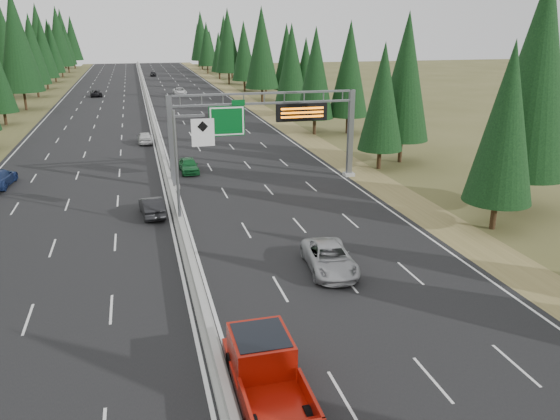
{
  "coord_description": "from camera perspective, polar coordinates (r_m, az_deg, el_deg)",
  "views": [
    {
      "loc": [
        -2.33,
        -10.38,
        13.08
      ],
      "look_at": [
        5.69,
        20.0,
        2.52
      ],
      "focal_mm": 35.0,
      "sensor_mm": 36.0,
      "label": 1
    }
  ],
  "objects": [
    {
      "name": "car_ahead_dkgrey",
      "position": [
        82.53,
        -6.02,
        9.89
      ],
      "size": [
        2.1,
        4.75,
        1.36
      ],
      "primitive_type": "imported",
      "rotation": [
        0.0,
        0.0,
        0.04
      ],
      "color": "black",
      "rests_on": "road"
    },
    {
      "name": "hov_sign_pole",
      "position": [
        36.44,
        -9.85,
        5.04
      ],
      "size": [
        2.8,
        0.5,
        8.0
      ],
      "color": "slate",
      "rests_on": "road"
    },
    {
      "name": "red_pickup",
      "position": [
        20.99,
        -1.7,
        -15.78
      ],
      "size": [
        2.3,
        6.44,
        2.1
      ],
      "color": "black",
      "rests_on": "road"
    },
    {
      "name": "car_ahead_white",
      "position": [
        114.01,
        -10.43,
        12.09
      ],
      "size": [
        2.51,
        5.21,
        1.43
      ],
      "primitive_type": "imported",
      "rotation": [
        0.0,
        0.0,
        0.03
      ],
      "color": "silver",
      "rests_on": "road"
    },
    {
      "name": "silver_minivan",
      "position": [
        30.74,
        5.19,
        -5.02
      ],
      "size": [
        2.95,
        5.51,
        1.47
      ],
      "primitive_type": "imported",
      "rotation": [
        0.0,
        0.0,
        -0.1
      ],
      "color": "#A6A7AB",
      "rests_on": "road"
    },
    {
      "name": "car_onc_near",
      "position": [
        40.5,
        -13.27,
        0.36
      ],
      "size": [
        1.85,
        4.29,
        1.37
      ],
      "primitive_type": "imported",
      "rotation": [
        0.0,
        0.0,
        3.24
      ],
      "color": "black",
      "rests_on": "road"
    },
    {
      "name": "tree_row_right",
      "position": [
        84.21,
        2.18,
        15.58
      ],
      "size": [
        11.55,
        239.44,
        18.03
      ],
      "color": "black",
      "rests_on": "ground"
    },
    {
      "name": "car_onc_far",
      "position": [
        115.71,
        -18.66,
        11.51
      ],
      "size": [
        2.47,
        4.88,
        1.32
      ],
      "primitive_type": "imported",
      "rotation": [
        0.0,
        0.0,
        3.2
      ],
      "color": "black",
      "rests_on": "road"
    },
    {
      "name": "median_barrier",
      "position": [
        91.29,
        -13.4,
        10.11
      ],
      "size": [
        0.7,
        260.0,
        0.85
      ],
      "color": "gray",
      "rests_on": "road"
    },
    {
      "name": "sign_gantry",
      "position": [
        47.29,
        -0.84,
        9.06
      ],
      "size": [
        16.75,
        0.98,
        7.8
      ],
      "color": "slate",
      "rests_on": "road"
    },
    {
      "name": "car_ahead_green",
      "position": [
        52.05,
        -9.52,
        4.63
      ],
      "size": [
        1.75,
        4.09,
        1.38
      ],
      "primitive_type": "imported",
      "rotation": [
        0.0,
        0.0,
        0.03
      ],
      "color": "#155D2A",
      "rests_on": "road"
    },
    {
      "name": "car_ahead_dkred",
      "position": [
        84.88,
        -6.65,
        10.2
      ],
      "size": [
        2.0,
        5.05,
        1.64
      ],
      "primitive_type": "imported",
      "rotation": [
        0.0,
        0.0,
        -0.05
      ],
      "color": "#4D150B",
      "rests_on": "road"
    },
    {
      "name": "road",
      "position": [
        91.34,
        -13.38,
        9.88
      ],
      "size": [
        32.0,
        260.0,
        0.08
      ],
      "primitive_type": "cube",
      "color": "black",
      "rests_on": "ground"
    },
    {
      "name": "shoulder_left",
      "position": [
        92.62,
        -24.55,
        8.83
      ],
      "size": [
        3.6,
        260.0,
        0.06
      ],
      "primitive_type": "cube",
      "color": "#4D4B23",
      "rests_on": "ground"
    },
    {
      "name": "car_ahead_far",
      "position": [
        160.13,
        -13.12,
        13.69
      ],
      "size": [
        1.65,
        3.86,
        1.3
      ],
      "primitive_type": "imported",
      "rotation": [
        0.0,
        0.0,
        0.03
      ],
      "color": "black",
      "rests_on": "road"
    },
    {
      "name": "shoulder_right",
      "position": [
        93.51,
        -2.25,
        10.54
      ],
      "size": [
        3.6,
        260.0,
        0.06
      ],
      "primitive_type": "cube",
      "color": "olive",
      "rests_on": "ground"
    },
    {
      "name": "car_onc_white",
      "position": [
        66.44,
        -13.93,
        7.36
      ],
      "size": [
        1.68,
        4.07,
        1.38
      ],
      "primitive_type": "imported",
      "rotation": [
        0.0,
        0.0,
        3.15
      ],
      "color": "silver",
      "rests_on": "road"
    }
  ]
}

